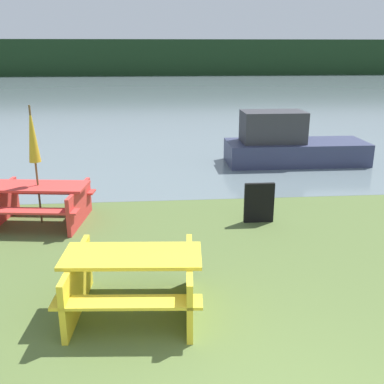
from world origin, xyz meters
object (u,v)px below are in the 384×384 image
Objects in this scene: picnic_table_yellow at (133,277)px; boat at (289,145)px; signboard at (259,203)px; umbrella_gold at (33,136)px; picnic_table_red at (40,200)px.

picnic_table_yellow is 0.45× the size of boat.
signboard is (-1.84, -4.34, -0.15)m from boat.
boat is at bearing 67.06° from signboard.
umbrella_gold is (-1.83, 3.11, 1.16)m from picnic_table_yellow.
picnic_table_yellow is 8.19m from boat.
umbrella_gold is at bearing 0.00° from picnic_table_red.
umbrella_gold reaches higher than boat.
picnic_table_red is 7.11m from boat.
boat reaches higher than picnic_table_red.
umbrella_gold is 7.19m from boat.
picnic_table_red is (-1.83, 3.11, -0.02)m from picnic_table_yellow.
boat is at bearing 34.42° from umbrella_gold.
picnic_table_yellow is at bearing -128.14° from signboard.
signboard is at bearing 51.86° from picnic_table_yellow.
signboard is (2.19, 2.79, -0.09)m from picnic_table_yellow.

